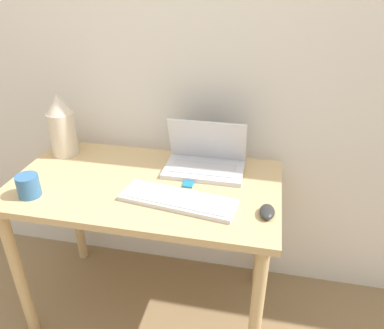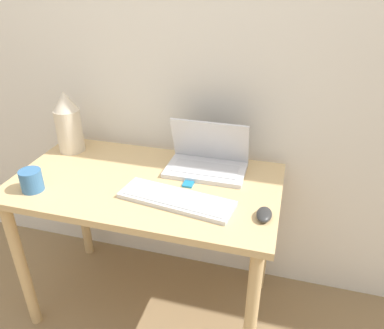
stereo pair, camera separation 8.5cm
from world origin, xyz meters
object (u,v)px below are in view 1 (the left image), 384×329
(mouse, at_px, (267,212))
(laptop, at_px, (205,159))
(keyboard, at_px, (178,200))
(mug, at_px, (28,186))
(vase, at_px, (61,126))
(mp3_player, at_px, (188,184))

(mouse, bearing_deg, laptop, 133.55)
(keyboard, relative_size, mug, 5.23)
(keyboard, height_order, vase, vase)
(mouse, relative_size, mug, 1.04)
(mp3_player, height_order, mug, mug)
(keyboard, distance_m, mug, 0.59)
(vase, relative_size, mp3_player, 5.19)
(mp3_player, xyz_separation_m, mug, (-0.60, -0.21, 0.04))
(laptop, bearing_deg, mouse, -46.45)
(mug, bearing_deg, keyboard, 7.34)
(laptop, height_order, vase, vase)
(mp3_player, bearing_deg, keyboard, -94.82)
(keyboard, bearing_deg, vase, 155.02)
(laptop, height_order, mp3_player, laptop)
(mouse, distance_m, mp3_player, 0.36)
(mouse, bearing_deg, keyboard, 177.40)
(keyboard, relative_size, mp3_player, 8.14)
(laptop, xyz_separation_m, mug, (-0.64, -0.36, -0.00))
(mp3_player, distance_m, mug, 0.64)
(laptop, relative_size, vase, 1.16)
(laptop, distance_m, mp3_player, 0.16)
(mouse, relative_size, vase, 0.31)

